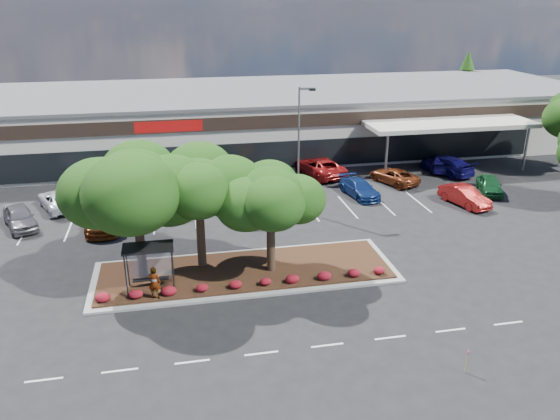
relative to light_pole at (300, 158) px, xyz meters
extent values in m
plane|color=black|center=(-3.52, -13.43, -4.23)|extent=(160.00, 160.00, 0.00)
cube|color=beige|center=(-3.52, 20.57, -1.23)|extent=(80.00, 20.00, 6.00)
cube|color=#535355|center=(-3.52, 20.57, 1.87)|extent=(80.40, 20.40, 0.30)
cube|color=black|center=(-3.52, 10.52, 0.57)|extent=(80.00, 0.25, 1.20)
cube|color=black|center=(-3.52, 10.52, -2.63)|extent=(60.00, 0.18, 2.60)
cube|color=#B30D0C|center=(-9.52, 10.45, 0.57)|extent=(6.00, 0.12, 1.00)
cube|color=beige|center=(16.48, 8.07, 0.17)|extent=(16.00, 5.00, 0.40)
cylinder|color=slate|center=(9.48, 6.07, -2.13)|extent=(0.24, 0.24, 4.20)
cylinder|color=slate|center=(23.48, 6.07, -2.13)|extent=(0.24, 0.24, 4.20)
cube|color=gray|center=(-5.52, -9.43, -4.15)|extent=(18.00, 6.00, 0.15)
cube|color=#3C2516|center=(-5.52, -9.43, -4.03)|extent=(17.20, 5.20, 0.12)
cube|color=silver|center=(-15.52, -17.43, -4.22)|extent=(1.60, 0.12, 0.01)
cube|color=silver|center=(-12.32, -17.43, -4.22)|extent=(1.60, 0.12, 0.01)
cube|color=silver|center=(-9.12, -17.43, -4.22)|extent=(1.60, 0.12, 0.01)
cube|color=silver|center=(-5.92, -17.43, -4.22)|extent=(1.60, 0.12, 0.01)
cube|color=silver|center=(-2.72, -17.43, -4.22)|extent=(1.60, 0.12, 0.01)
cube|color=silver|center=(0.48, -17.43, -4.22)|extent=(1.60, 0.12, 0.01)
cube|color=silver|center=(3.68, -17.43, -4.22)|extent=(1.60, 0.12, 0.01)
cube|color=silver|center=(6.88, -17.43, -4.22)|extent=(1.60, 0.12, 0.01)
cube|color=silver|center=(-20.02, 0.07, -4.22)|extent=(0.12, 5.00, 0.01)
cube|color=silver|center=(-17.02, 0.07, -4.22)|extent=(0.12, 5.00, 0.01)
cube|color=silver|center=(-14.02, 0.07, -4.22)|extent=(0.12, 5.00, 0.01)
cube|color=silver|center=(-11.02, 0.07, -4.22)|extent=(0.12, 5.00, 0.01)
cube|color=silver|center=(-8.02, 0.07, -4.22)|extent=(0.12, 5.00, 0.01)
cube|color=silver|center=(-5.02, 0.07, -4.22)|extent=(0.12, 5.00, 0.01)
cube|color=silver|center=(-2.02, 0.07, -4.22)|extent=(0.12, 5.00, 0.01)
cube|color=silver|center=(0.98, 0.07, -4.22)|extent=(0.12, 5.00, 0.01)
cube|color=silver|center=(3.98, 0.07, -4.22)|extent=(0.12, 5.00, 0.01)
cube|color=silver|center=(6.98, 0.07, -4.22)|extent=(0.12, 5.00, 0.01)
cube|color=silver|center=(9.98, 0.07, -4.22)|extent=(0.12, 5.00, 0.01)
cube|color=silver|center=(12.98, 0.07, -4.22)|extent=(0.12, 5.00, 0.01)
cylinder|color=black|center=(-12.27, -9.98, -2.72)|extent=(0.08, 0.08, 2.50)
cylinder|color=black|center=(-9.77, -9.98, -2.72)|extent=(0.08, 0.08, 2.50)
cylinder|color=black|center=(-12.27, -11.28, -2.72)|extent=(0.08, 0.08, 2.50)
cylinder|color=black|center=(-9.77, -11.28, -2.72)|extent=(0.08, 0.08, 2.50)
cube|color=black|center=(-11.02, -10.63, -1.43)|extent=(2.75, 1.55, 0.10)
cube|color=silver|center=(-11.02, -9.98, -2.59)|extent=(2.30, 0.03, 2.00)
cube|color=black|center=(-11.02, -10.38, -3.52)|extent=(2.00, 0.35, 0.06)
cone|color=#1C3D10|center=(30.48, 30.57, 0.27)|extent=(3.96, 3.96, 9.00)
imported|color=#594C47|center=(-10.79, -11.72, -3.04)|extent=(0.76, 0.59, 1.86)
cube|color=gray|center=(-0.10, -0.04, -4.03)|extent=(0.50, 0.50, 0.40)
cylinder|color=slate|center=(-0.10, -0.04, 0.75)|extent=(0.14, 0.14, 9.16)
cube|color=slate|center=(0.32, 0.13, 5.18)|extent=(0.91, 0.55, 0.14)
cube|color=black|center=(0.78, 0.33, 5.11)|extent=(0.53, 0.45, 0.18)
cube|color=#9E8152|center=(2.71, -20.58, -3.65)|extent=(0.03, 0.03, 1.15)
cube|color=#DB3989|center=(2.76, -20.58, -3.17)|extent=(0.02, 0.14, 0.18)
imported|color=#54525A|center=(-20.45, 0.82, -3.45)|extent=(3.46, 4.94, 1.56)
imported|color=#652B0D|center=(-14.44, -0.31, -3.39)|extent=(2.44, 5.83, 1.68)
imported|color=silver|center=(-9.06, 1.82, -3.51)|extent=(2.14, 4.50, 1.42)
imported|color=#575960|center=(-4.18, -1.20, -3.55)|extent=(2.87, 4.25, 1.34)
imported|color=black|center=(-3.97, -0.65, -3.53)|extent=(3.19, 4.38, 1.39)
imported|color=#161553|center=(-0.32, 1.92, -3.43)|extent=(3.61, 5.07, 1.60)
imported|color=navy|center=(5.72, 2.30, -3.54)|extent=(2.74, 5.01, 1.38)
imported|color=maroon|center=(13.24, -1.34, -3.48)|extent=(2.73, 4.81, 1.50)
imported|color=#154D23|center=(16.81, 0.87, -3.51)|extent=(3.03, 4.56, 1.44)
imported|color=silver|center=(-18.37, 4.23, -3.50)|extent=(4.22, 5.73, 1.45)
imported|color=#1E4D2D|center=(-14.87, 5.16, -3.52)|extent=(2.56, 4.51, 1.41)
imported|color=#1A531E|center=(-4.87, 7.21, -3.39)|extent=(5.05, 6.65, 1.68)
imported|color=black|center=(-4.67, 4.36, -3.51)|extent=(2.74, 4.51, 1.44)
imported|color=#81370E|center=(-1.63, 4.40, -3.52)|extent=(2.64, 4.55, 1.42)
imported|color=maroon|center=(3.93, 8.42, -3.37)|extent=(4.37, 6.69, 1.71)
imported|color=maroon|center=(9.86, 4.96, -3.56)|extent=(3.87, 5.31, 1.34)
imported|color=#130E5C|center=(15.89, 7.87, -3.47)|extent=(4.10, 5.63, 1.52)
imported|color=#110D56|center=(15.82, 6.71, -3.41)|extent=(3.95, 6.09, 1.64)
camera|label=1|loc=(-9.28, -38.47, 11.30)|focal=35.00mm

